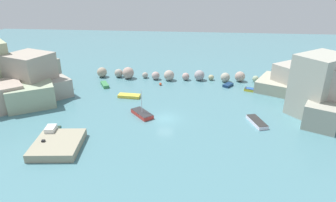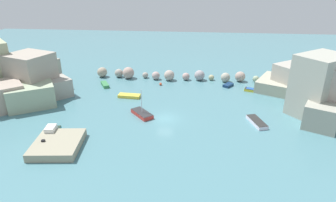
# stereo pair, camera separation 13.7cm
# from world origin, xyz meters

# --- Properties ---
(cove_water) EXTENTS (160.00, 160.00, 0.00)m
(cove_water) POSITION_xyz_m (0.00, 0.00, 0.00)
(cove_water) COLOR teal
(cove_water) RESTS_ON ground
(cliff_headland_left) EXTENTS (22.60, 22.30, 10.33)m
(cliff_headland_left) POSITION_xyz_m (-30.46, 6.82, 3.37)
(cliff_headland_left) COLOR #A2A583
(cliff_headland_left) RESTS_ON ground
(rock_breakwater) EXTENTS (38.83, 3.15, 2.58)m
(rock_breakwater) POSITION_xyz_m (-0.63, 19.41, 1.06)
(rock_breakwater) COLOR tan
(rock_breakwater) RESTS_ON ground
(stone_dock) EXTENTS (6.82, 7.61, 1.08)m
(stone_dock) POSITION_xyz_m (-13.35, -10.29, 0.54)
(stone_dock) COLOR #9C957B
(stone_dock) RESTS_ON ground
(channel_buoy) EXTENTS (0.57, 0.57, 0.57)m
(channel_buoy) POSITION_xyz_m (-2.69, 15.40, 0.29)
(channel_buoy) COLOR #E04C28
(channel_buoy) RESTS_ON cove_water
(moored_boat_0) EXTENTS (4.26, 1.84, 0.57)m
(moored_boat_0) POSITION_xyz_m (-7.80, 8.21, 0.28)
(moored_boat_0) COLOR yellow
(moored_boat_0) RESTS_ON cove_water
(moored_boat_1) EXTENTS (2.47, 5.26, 1.69)m
(moored_boat_1) POSITION_xyz_m (-15.45, -8.15, 0.62)
(moored_boat_1) COLOR teal
(moored_boat_1) RESTS_ON cove_water
(moored_boat_2) EXTENTS (4.29, 4.53, 4.58)m
(moored_boat_2) POSITION_xyz_m (-3.90, 0.65, 0.35)
(moored_boat_2) COLOR red
(moored_boat_2) RESTS_ON cove_water
(moored_boat_3) EXTENTS (4.36, 2.63, 0.57)m
(moored_boat_3) POSITION_xyz_m (16.63, 13.65, 0.30)
(moored_boat_3) COLOR gold
(moored_boat_3) RESTS_ON cove_water
(moored_boat_4) EXTENTS (2.66, 3.52, 0.63)m
(moored_boat_4) POSITION_xyz_m (-14.28, 13.76, 0.32)
(moored_boat_4) COLOR #3A854C
(moored_boat_4) RESTS_ON cove_water
(moored_boat_5) EXTENTS (2.84, 4.76, 0.59)m
(moored_boat_5) POSITION_xyz_m (14.56, -0.32, 0.29)
(moored_boat_5) COLOR white
(moored_boat_5) RESTS_ON cove_water
(moored_boat_6) EXTENTS (2.44, 2.69, 0.55)m
(moored_boat_6) POSITION_xyz_m (11.51, 16.25, 0.27)
(moored_boat_6) COLOR navy
(moored_boat_6) RESTS_ON cove_water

